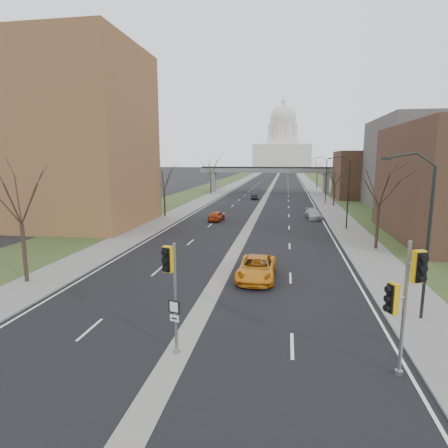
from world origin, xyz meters
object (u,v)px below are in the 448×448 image
(car_left_far, at_px, (255,196))
(car_right_mid, at_px, (313,214))
(car_right_near, at_px, (257,268))
(signal_pole_right, at_px, (405,291))
(car_left_near, at_px, (217,216))
(signal_pole_median, at_px, (171,280))

(car_left_far, relative_size, car_right_mid, 0.86)
(car_right_near, bearing_deg, car_right_mid, 79.15)
(signal_pole_right, relative_size, car_left_near, 1.33)
(signal_pole_median, relative_size, signal_pole_right, 0.91)
(signal_pole_median, distance_m, car_left_far, 64.42)
(signal_pole_median, bearing_deg, car_left_near, 113.76)
(signal_pole_median, bearing_deg, car_left_far, 107.84)
(car_left_near, distance_m, car_left_far, 28.98)
(car_right_near, bearing_deg, car_left_far, 95.77)
(signal_pole_median, distance_m, car_right_mid, 40.42)
(car_left_far, bearing_deg, car_right_near, 93.33)
(signal_pole_median, relative_size, car_left_far, 1.25)
(car_left_near, relative_size, car_right_near, 0.73)
(signal_pole_right, height_order, car_right_mid, signal_pole_right)
(signal_pole_right, xyz_separation_m, car_left_far, (-11.03, 64.54, -2.92))
(car_right_mid, bearing_deg, car_right_near, -109.40)
(signal_pole_right, xyz_separation_m, car_right_mid, (-0.61, 39.61, -2.90))
(signal_pole_right, bearing_deg, car_left_far, 77.90)
(car_left_far, relative_size, car_right_near, 0.70)
(car_left_near, height_order, car_left_far, car_left_near)
(car_left_near, height_order, car_right_near, car_right_near)
(car_left_far, xyz_separation_m, car_right_near, (4.61, -53.11, 0.13))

